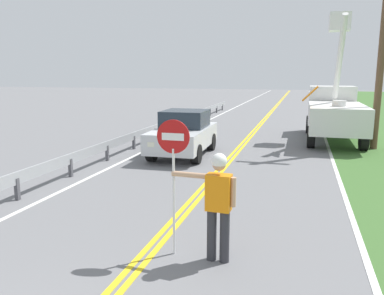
{
  "coord_description": "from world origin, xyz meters",
  "views": [
    {
      "loc": [
        2.44,
        -1.62,
        3.05
      ],
      "look_at": [
        -0.23,
        7.69,
        1.2
      ],
      "focal_mm": 35.89,
      "sensor_mm": 36.0,
      "label": 1
    }
  ],
  "objects": [
    {
      "name": "edge_line_right",
      "position": [
        3.6,
        20.0,
        0.01
      ],
      "size": [
        0.12,
        110.0,
        0.01
      ],
      "primitive_type": "cube",
      "color": "silver",
      "rests_on": "ground"
    },
    {
      "name": "oncoming_sedan_nearest",
      "position": [
        -1.86,
        12.21,
        0.83
      ],
      "size": [
        2.01,
        4.15,
        1.7
      ],
      "color": "silver",
      "rests_on": "ground"
    },
    {
      "name": "edge_line_left",
      "position": [
        -3.6,
        20.0,
        0.01
      ],
      "size": [
        0.12,
        110.0,
        0.01
      ],
      "primitive_type": "cube",
      "color": "silver",
      "rests_on": "ground"
    },
    {
      "name": "centerline_yellow_left",
      "position": [
        -0.09,
        20.0,
        0.01
      ],
      "size": [
        0.11,
        110.0,
        0.01
      ],
      "primitive_type": "cube",
      "color": "yellow",
      "rests_on": "ground"
    },
    {
      "name": "stop_sign_paddle",
      "position": [
        0.44,
        4.23,
        1.71
      ],
      "size": [
        0.56,
        0.04,
        2.33
      ],
      "color": "silver",
      "rests_on": "ground"
    },
    {
      "name": "utility_pole_near",
      "position": [
        5.39,
        15.57,
        4.61
      ],
      "size": [
        1.8,
        0.28,
        8.86
      ],
      "color": "brown",
      "rests_on": "ground"
    },
    {
      "name": "centerline_yellow_right",
      "position": [
        0.09,
        20.0,
        0.01
      ],
      "size": [
        0.11,
        110.0,
        0.01
      ],
      "primitive_type": "cube",
      "color": "yellow",
      "rests_on": "ground"
    },
    {
      "name": "utility_bucket_truck",
      "position": [
        3.89,
        17.64,
        1.42
      ],
      "size": [
        2.67,
        6.82,
        5.8
      ],
      "color": "silver",
      "rests_on": "ground"
    },
    {
      "name": "flagger_worker",
      "position": [
        1.21,
        4.19,
        1.05
      ],
      "size": [
        1.09,
        0.26,
        1.83
      ],
      "color": "#2D2D33",
      "rests_on": "ground"
    },
    {
      "name": "guardrail_left_shoulder",
      "position": [
        -4.2,
        16.19,
        0.52
      ],
      "size": [
        0.1,
        32.0,
        0.71
      ],
      "color": "#9EA0A3",
      "rests_on": "ground"
    }
  ]
}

